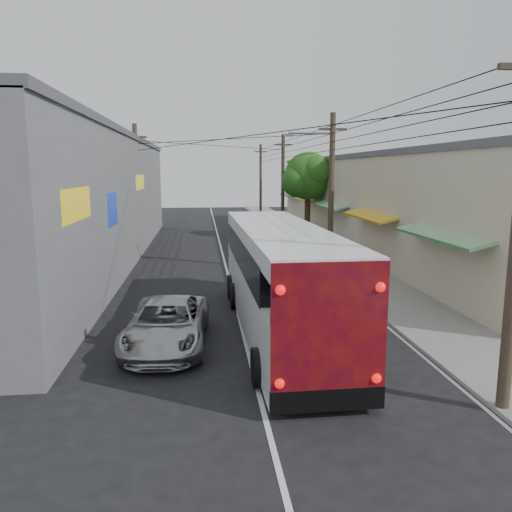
{
  "coord_description": "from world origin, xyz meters",
  "views": [
    {
      "loc": [
        -1.27,
        -11.55,
        5.21
      ],
      "look_at": [
        0.77,
        7.09,
        1.99
      ],
      "focal_mm": 35.0,
      "sensor_mm": 36.0,
      "label": 1
    }
  ],
  "objects": [
    {
      "name": "pedestrian_near",
      "position": [
        5.4,
        13.2,
        1.0
      ],
      "size": [
        0.72,
        0.56,
        1.76
      ],
      "primitive_type": "imported",
      "rotation": [
        0.0,
        0.0,
        2.89
      ],
      "color": "pink",
      "rests_on": "sidewalk"
    },
    {
      "name": "building_left",
      "position": [
        -8.5,
        18.0,
        3.65
      ],
      "size": [
        7.2,
        36.0,
        7.25
      ],
      "color": "slate",
      "rests_on": "ground"
    },
    {
      "name": "parked_car_far",
      "position": [
        4.6,
        29.33,
        0.7
      ],
      "size": [
        1.96,
        4.38,
        1.4
      ],
      "primitive_type": "imported",
      "rotation": [
        0.0,
        0.0,
        -0.12
      ],
      "color": "black",
      "rests_on": "ground"
    },
    {
      "name": "coach_bus",
      "position": [
        1.2,
        4.1,
        1.79
      ],
      "size": [
        2.92,
        12.04,
        3.46
      ],
      "rotation": [
        0.0,
        0.0,
        0.02
      ],
      "color": "white",
      "rests_on": "ground"
    },
    {
      "name": "sidewalk",
      "position": [
        6.5,
        20.0,
        0.06
      ],
      "size": [
        3.0,
        80.0,
        0.12
      ],
      "primitive_type": "cube",
      "color": "slate",
      "rests_on": "ground"
    },
    {
      "name": "pedestrian_far",
      "position": [
        5.4,
        11.75,
        0.85
      ],
      "size": [
        0.79,
        0.65,
        1.47
      ],
      "primitive_type": "imported",
      "rotation": [
        0.0,
        0.0,
        3.29
      ],
      "color": "#9BB5E2",
      "rests_on": "sidewalk"
    },
    {
      "name": "building_right",
      "position": [
        10.99,
        22.0,
        3.15
      ],
      "size": [
        7.09,
        40.0,
        6.25
      ],
      "color": "#BCB796",
      "rests_on": "ground"
    },
    {
      "name": "utility_poles",
      "position": [
        3.13,
        20.33,
        4.13
      ],
      "size": [
        11.8,
        45.28,
        8.0
      ],
      "color": "#473828",
      "rests_on": "ground"
    },
    {
      "name": "parked_car_mid",
      "position": [
        4.56,
        21.27,
        0.67
      ],
      "size": [
        2.11,
        4.12,
        1.34
      ],
      "primitive_type": "imported",
      "rotation": [
        0.0,
        0.0,
        -0.14
      ],
      "color": "#242328",
      "rests_on": "ground"
    },
    {
      "name": "jeepney",
      "position": [
        -2.36,
        2.95,
        0.69
      ],
      "size": [
        2.6,
        5.12,
        1.39
      ],
      "primitive_type": "imported",
      "rotation": [
        0.0,
        0.0,
        -0.06
      ],
      "color": "#B3B3BA",
      "rests_on": "ground"
    },
    {
      "name": "street_tree",
      "position": [
        6.87,
        26.02,
        4.67
      ],
      "size": [
        4.4,
        4.0,
        6.6
      ],
      "color": "#3F2B19",
      "rests_on": "ground"
    },
    {
      "name": "ground",
      "position": [
        0.0,
        0.0,
        0.0
      ],
      "size": [
        120.0,
        120.0,
        0.0
      ],
      "primitive_type": "plane",
      "color": "black",
      "rests_on": "ground"
    },
    {
      "name": "parked_suv",
      "position": [
        3.8,
        13.97,
        0.81
      ],
      "size": [
        2.59,
        5.73,
        1.63
      ],
      "primitive_type": "imported",
      "rotation": [
        0.0,
        0.0,
        0.06
      ],
      "color": "#989AA0",
      "rests_on": "ground"
    }
  ]
}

